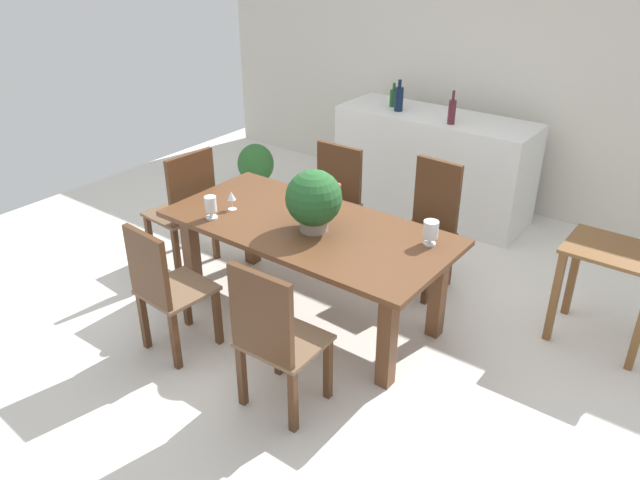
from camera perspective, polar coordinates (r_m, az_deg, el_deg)
name	(u,v)px	position (r m, az deg, el deg)	size (l,w,h in m)	color
ground_plane	(324,302)	(4.83, 0.35, -5.71)	(7.04, 7.04, 0.00)	silver
back_wall	(483,72)	(6.46, 14.76, 14.68)	(6.40, 0.10, 2.60)	beige
dining_table	(308,239)	(4.38, -1.08, 0.08)	(2.06, 0.98, 0.74)	brown
chair_far_left	(332,194)	(5.35, 1.11, 4.20)	(0.48, 0.45, 0.94)	#4C2D19
chair_head_end	(186,204)	(5.20, -12.15, 3.23)	(0.48, 0.51, 1.01)	#4C2D19
chair_near_right	(273,335)	(3.57, -4.36, -8.65)	(0.47, 0.43, 1.00)	#4C2D19
chair_far_right	(429,220)	(4.90, 9.96, 1.80)	(0.43, 0.44, 1.02)	#4C2D19
chair_near_left	(164,286)	(4.16, -14.10, -4.11)	(0.45, 0.46, 0.95)	#4C2D19
flower_centerpiece	(314,199)	(4.17, -0.59, 3.74)	(0.39, 0.39, 0.43)	gray
crystal_vase_left	(431,231)	(4.10, 10.11, 0.86)	(0.10, 0.10, 0.17)	silver
crystal_vase_center_near	(211,205)	(4.46, -9.99, 3.14)	(0.09, 0.09, 0.17)	silver
wine_glass	(231,197)	(4.57, -8.12, 3.95)	(0.06, 0.06, 0.14)	silver
kitchen_counter	(433,164)	(6.21, 10.30, 6.85)	(1.89, 0.66, 0.99)	silver
wine_bottle_clear	(399,98)	(6.10, 7.25, 12.75)	(0.08, 0.08, 0.30)	#0F1E38
wine_bottle_tall	(394,98)	(6.26, 6.76, 12.84)	(0.07, 0.07, 0.23)	#194C1E
wine_bottle_green	(452,111)	(5.78, 12.00, 11.47)	(0.07, 0.07, 0.30)	#511E28
side_table	(611,273)	(4.58, 25.09, -2.79)	(0.62, 0.48, 0.72)	brown
potted_plant_floor	(256,166)	(6.67, -5.91, 6.77)	(0.38, 0.38, 0.53)	#9E9384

